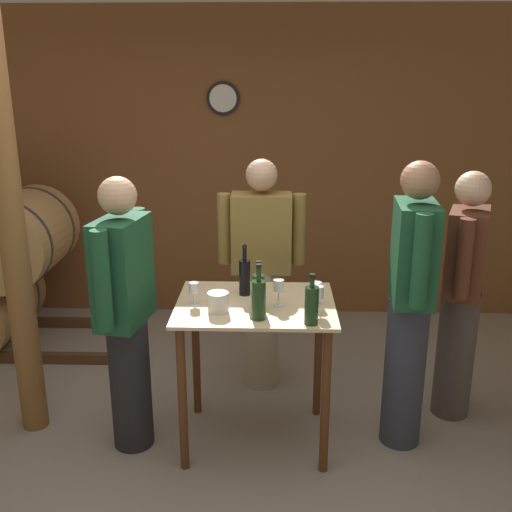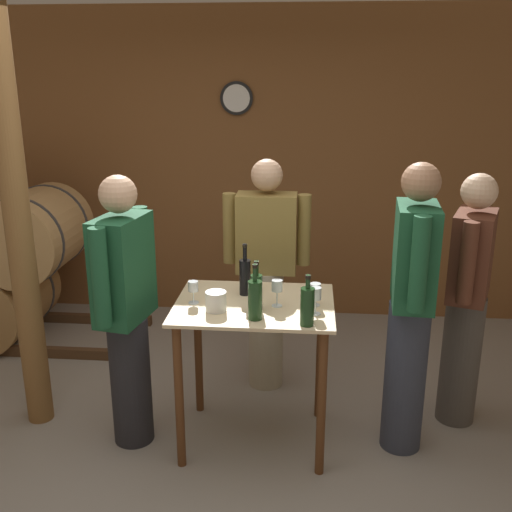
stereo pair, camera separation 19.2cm
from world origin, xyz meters
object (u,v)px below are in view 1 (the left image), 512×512
object	(u,v)px
wine_bottle_center	(259,299)
person_visitor_near_door	(261,271)
wine_glass_far_side	(318,294)
ice_bucket	(218,302)
wine_bottle_right	(312,304)
wooden_post	(11,220)
wine_glass_near_left	(194,289)
wine_glass_near_right	(316,289)
wine_glass_near_center	(279,287)
wine_bottle_far_left	(245,276)
person_host	(125,311)
wine_bottle_left	(258,291)
person_visitor_bearded	(462,292)
person_visitor_with_scarf	(410,302)

from	to	relation	value
wine_bottle_center	person_visitor_near_door	size ratio (longest dim) A/B	0.19
wine_glass_far_side	ice_bucket	world-z (taller)	wine_glass_far_side
wine_bottle_right	ice_bucket	distance (m)	0.53
person_visitor_near_door	wooden_post	bearing A→B (deg)	-157.78
wine_glass_near_left	wine_glass_near_right	xyz separation A→B (m)	(0.69, 0.03, -0.00)
wine_glass_near_left	wine_glass_near_center	size ratio (longest dim) A/B	0.85
wine_bottle_far_left	wine_glass_far_side	distance (m)	0.49
wooden_post	wine_glass_near_right	world-z (taller)	wooden_post
wine_bottle_far_left	person_host	bearing A→B (deg)	-163.77
wine_bottle_left	person_visitor_bearded	world-z (taller)	person_visitor_bearded
person_visitor_with_scarf	person_host	bearing A→B (deg)	-177.12
wine_bottle_center	person_visitor_near_door	distance (m)	0.93
person_host	person_visitor_near_door	xyz separation A→B (m)	(0.76, 0.75, -0.01)
wine_bottle_far_left	wine_glass_near_center	distance (m)	0.26
wooden_post	wine_bottle_far_left	world-z (taller)	wooden_post
wine_bottle_far_left	wine_bottle_left	distance (m)	0.24
wine_bottle_right	person_visitor_with_scarf	xyz separation A→B (m)	(0.58, 0.30, -0.10)
wine_bottle_left	wine_glass_near_left	xyz separation A→B (m)	(-0.37, 0.06, -0.02)
wine_bottle_center	wine_glass_near_right	distance (m)	0.39
wine_glass_near_left	wine_glass_far_side	world-z (taller)	wine_glass_far_side
wine_bottle_right	wine_glass_far_side	xyz separation A→B (m)	(0.04, 0.15, 0.00)
ice_bucket	person_visitor_with_scarf	world-z (taller)	person_visitor_with_scarf
wine_glass_near_center	wine_glass_near_right	distance (m)	0.22
person_host	wine_glass_near_left	bearing A→B (deg)	4.58
wine_bottle_left	person_visitor_with_scarf	bearing A→B (deg)	7.21
wine_glass_near_right	person_visitor_bearded	world-z (taller)	person_visitor_bearded
wine_bottle_center	person_visitor_with_scarf	world-z (taller)	person_visitor_with_scarf
wine_bottle_left	person_visitor_with_scarf	world-z (taller)	person_visitor_with_scarf
wine_glass_near_right	ice_bucket	bearing A→B (deg)	-167.11
wine_bottle_far_left	wine_glass_near_center	world-z (taller)	wine_bottle_far_left
wine_bottle_far_left	wine_glass_far_side	xyz separation A→B (m)	(0.41, -0.27, -0.00)
wine_glass_near_left	wine_glass_far_side	bearing A→B (deg)	-8.41
wine_glass_near_center	wine_glass_far_side	xyz separation A→B (m)	(0.22, -0.10, -0.00)
wine_bottle_center	wine_glass_far_side	size ratio (longest dim) A/B	1.99
wine_bottle_right	wine_glass_near_left	size ratio (longest dim) A/B	2.11
wine_glass_near_center	person_host	world-z (taller)	person_host
wine_glass_near_center	person_host	distance (m)	0.88
person_host	wooden_post	bearing A→B (deg)	165.83
wine_glass_far_side	person_host	size ratio (longest dim) A/B	0.09
wooden_post	person_visitor_bearded	xyz separation A→B (m)	(2.69, 0.24, -0.50)
wine_bottle_far_left	person_visitor_near_door	world-z (taller)	person_visitor_near_door
wine_bottle_far_left	wine_bottle_right	world-z (taller)	wine_bottle_far_left
wine_bottle_right	wine_glass_far_side	size ratio (longest dim) A/B	1.79
wine_bottle_far_left	wine_glass_near_right	size ratio (longest dim) A/B	2.37
wine_bottle_far_left	wine_bottle_center	size ratio (longest dim) A/B	1.01
wine_bottle_far_left	person_host	size ratio (longest dim) A/B	0.19
wine_bottle_center	person_visitor_near_door	xyz separation A→B (m)	(-0.01, 0.92, -0.16)
wine_bottle_center	wine_bottle_left	bearing A→B (deg)	92.02
wine_glass_near_center	wine_glass_near_right	size ratio (longest dim) A/B	1.18
wine_bottle_left	person_visitor_near_door	distance (m)	0.80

